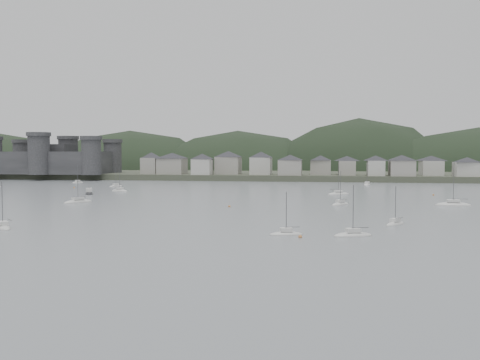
# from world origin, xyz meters

# --- Properties ---
(ground) EXTENTS (900.00, 900.00, 0.00)m
(ground) POSITION_xyz_m (0.00, 0.00, 0.00)
(ground) COLOR slate
(ground) RESTS_ON ground
(far_shore_land) EXTENTS (900.00, 250.00, 3.00)m
(far_shore_land) POSITION_xyz_m (0.00, 295.00, 1.50)
(far_shore_land) COLOR #383D2D
(far_shore_land) RESTS_ON ground
(forested_ridge) EXTENTS (851.55, 103.94, 102.57)m
(forested_ridge) POSITION_xyz_m (4.83, 269.40, -11.28)
(forested_ridge) COLOR black
(forested_ridge) RESTS_ON ground
(castle) EXTENTS (66.00, 43.00, 20.00)m
(castle) POSITION_xyz_m (-120.00, 179.80, 10.96)
(castle) COLOR #2F2F31
(castle) RESTS_ON far_shore_land
(waterfront_town) EXTENTS (451.48, 28.46, 12.92)m
(waterfront_town) POSITION_xyz_m (50.59, 183.34, 8.66)
(waterfront_town) COLOR #9B978E
(waterfront_town) RESTS_ON far_shore_land
(moored_fleet) EXTENTS (233.05, 179.67, 13.55)m
(moored_fleet) POSITION_xyz_m (-12.33, 55.16, 0.18)
(moored_fleet) COLOR silver
(moored_fleet) RESTS_ON ground
(motor_launch_far) EXTENTS (5.29, 7.52, 3.71)m
(motor_launch_far) POSITION_xyz_m (-55.42, 84.25, 0.30)
(motor_launch_far) COLOR black
(motor_launch_far) RESTS_ON ground
(mooring_buoys) EXTENTS (168.61, 110.66, 0.70)m
(mooring_buoys) POSITION_xyz_m (4.97, 56.78, 0.15)
(mooring_buoys) COLOR #BE783F
(mooring_buoys) RESTS_ON ground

